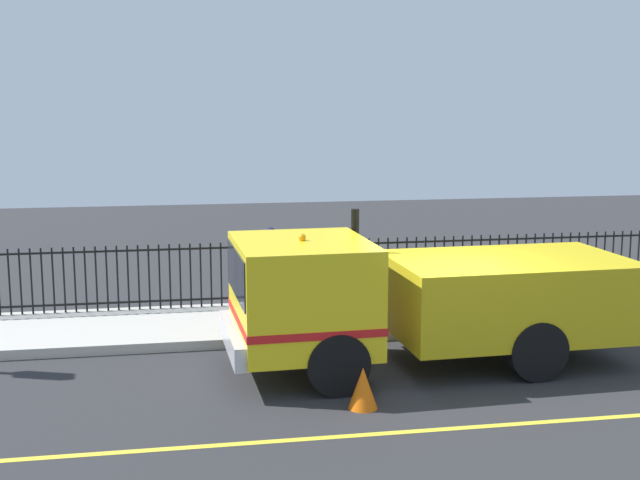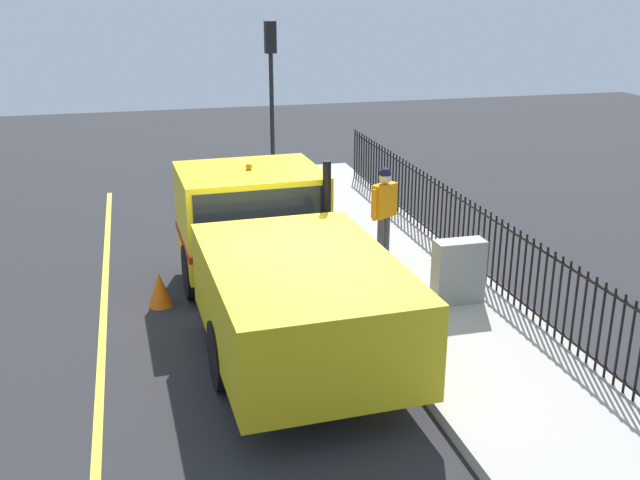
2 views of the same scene
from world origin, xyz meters
name	(u,v)px [view 2 (image 2 of 2)]	position (x,y,z in m)	size (l,w,h in m)	color
ground_plane	(264,341)	(0.00, 0.00, 0.00)	(46.52, 46.52, 0.00)	#2B2B2D
sidewalk_slab	(447,314)	(3.07, 0.00, 0.09)	(2.70, 21.15, 0.18)	#B7B2A8
lane_marking	(101,359)	(-2.45, 0.00, 0.00)	(0.12, 19.03, 0.01)	yellow
work_truck	(272,251)	(0.28, 0.66, 1.23)	(2.72, 6.77, 2.50)	yellow
worker_standing	(384,204)	(2.83, 2.55, 1.29)	(0.58, 0.47, 1.82)	orange
iron_fence	(514,265)	(4.22, 0.00, 0.85)	(0.04, 18.01, 1.32)	black
traffic_light_near	(271,67)	(2.11, 10.06, 3.12)	(0.32, 0.23, 4.16)	black
utility_cabinet	(458,271)	(3.35, 0.27, 0.72)	(0.84, 0.37, 1.09)	gray
traffic_cone	(160,289)	(-1.49, 1.76, 0.30)	(0.42, 0.42, 0.60)	orange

